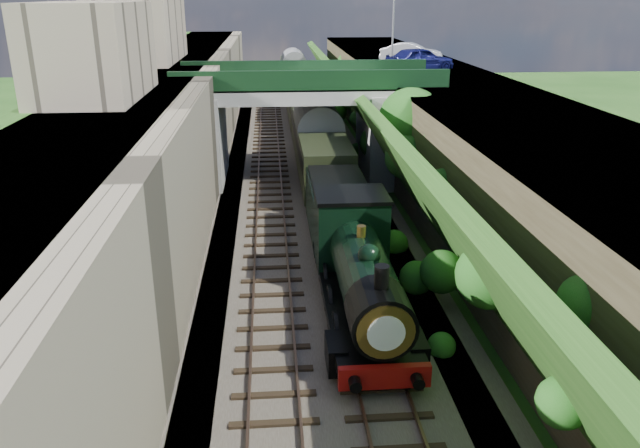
# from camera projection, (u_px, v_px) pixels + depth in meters

# --- Properties ---
(ground) EXTENTS (160.00, 160.00, 0.00)m
(ground) POSITION_uv_depth(u_px,v_px,m) (344.00, 413.00, 17.90)
(ground) COLOR #1E4714
(ground) RESTS_ON ground
(trackbed) EXTENTS (10.00, 90.00, 0.20)m
(trackbed) POSITION_uv_depth(u_px,v_px,m) (304.00, 197.00, 36.56)
(trackbed) COLOR #473F38
(trackbed) RESTS_ON ground
(retaining_wall) EXTENTS (1.00, 90.00, 7.00)m
(retaining_wall) POSITION_uv_depth(u_px,v_px,m) (206.00, 142.00, 34.96)
(retaining_wall) COLOR #756B56
(retaining_wall) RESTS_ON ground
(street_plateau_left) EXTENTS (6.00, 90.00, 7.00)m
(street_plateau_left) POSITION_uv_depth(u_px,v_px,m) (142.00, 143.00, 34.70)
(street_plateau_left) COLOR #262628
(street_plateau_left) RESTS_ON ground
(street_plateau_right) EXTENTS (8.00, 90.00, 6.25)m
(street_plateau_right) POSITION_uv_depth(u_px,v_px,m) (467.00, 144.00, 36.24)
(street_plateau_right) COLOR #262628
(street_plateau_right) RESTS_ON ground
(embankment_slope) EXTENTS (4.27, 90.00, 6.36)m
(embankment_slope) POSITION_uv_depth(u_px,v_px,m) (390.00, 151.00, 36.05)
(embankment_slope) COLOR #1E4714
(embankment_slope) RESTS_ON ground
(track_left) EXTENTS (2.50, 90.00, 0.20)m
(track_left) POSITION_uv_depth(u_px,v_px,m) (270.00, 196.00, 36.36)
(track_left) COLOR black
(track_left) RESTS_ON trackbed
(track_right) EXTENTS (2.50, 90.00, 0.20)m
(track_right) POSITION_uv_depth(u_px,v_px,m) (325.00, 194.00, 36.60)
(track_right) COLOR black
(track_right) RESTS_ON trackbed
(road_bridge) EXTENTS (16.00, 6.40, 7.25)m
(road_bridge) POSITION_uv_depth(u_px,v_px,m) (315.00, 117.00, 38.99)
(road_bridge) COLOR gray
(road_bridge) RESTS_ON ground
(building_far) EXTENTS (5.00, 10.00, 6.00)m
(building_far) POSITION_uv_depth(u_px,v_px,m) (138.00, 15.00, 41.67)
(building_far) COLOR gray
(building_far) RESTS_ON street_plateau_left
(building_near) EXTENTS (4.00, 8.00, 4.00)m
(building_near) POSITION_uv_depth(u_px,v_px,m) (93.00, 50.00, 27.14)
(building_near) COLOR gray
(building_near) RESTS_ON street_plateau_left
(tree) EXTENTS (3.60, 3.80, 6.60)m
(tree) POSITION_uv_depth(u_px,v_px,m) (412.00, 123.00, 34.29)
(tree) COLOR black
(tree) RESTS_ON ground
(lamppost) EXTENTS (0.87, 0.15, 6.00)m
(lamppost) POSITION_uv_depth(u_px,v_px,m) (394.00, 19.00, 45.35)
(lamppost) COLOR gray
(lamppost) RESTS_ON street_plateau_right
(car_blue) EXTENTS (5.21, 3.55, 1.65)m
(car_blue) POSITION_uv_depth(u_px,v_px,m) (420.00, 59.00, 42.92)
(car_blue) COLOR #131553
(car_blue) RESTS_ON street_plateau_right
(car_silver) EXTENTS (4.96, 3.13, 1.54)m
(car_silver) POSITION_uv_depth(u_px,v_px,m) (411.00, 53.00, 47.80)
(car_silver) COLOR #BBBCC0
(car_silver) RESTS_ON street_plateau_right
(locomotive) EXTENTS (3.10, 10.22, 3.83)m
(locomotive) POSITION_uv_depth(u_px,v_px,m) (361.00, 275.00, 22.26)
(locomotive) COLOR black
(locomotive) RESTS_ON trackbed
(tender) EXTENTS (2.70, 6.00, 3.05)m
(tender) POSITION_uv_depth(u_px,v_px,m) (338.00, 214.00, 29.23)
(tender) COLOR black
(tender) RESTS_ON trackbed
(coach_front) EXTENTS (2.90, 18.00, 3.70)m
(coach_front) POSITION_uv_depth(u_px,v_px,m) (318.00, 144.00, 40.86)
(coach_front) COLOR black
(coach_front) RESTS_ON trackbed
(coach_middle) EXTENTS (2.90, 18.00, 3.70)m
(coach_middle) POSITION_uv_depth(u_px,v_px,m) (302.00, 99.00, 58.43)
(coach_middle) COLOR black
(coach_middle) RESTS_ON trackbed
(coach_rear) EXTENTS (2.90, 18.00, 3.70)m
(coach_rear) POSITION_uv_depth(u_px,v_px,m) (294.00, 75.00, 76.00)
(coach_rear) COLOR black
(coach_rear) RESTS_ON trackbed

